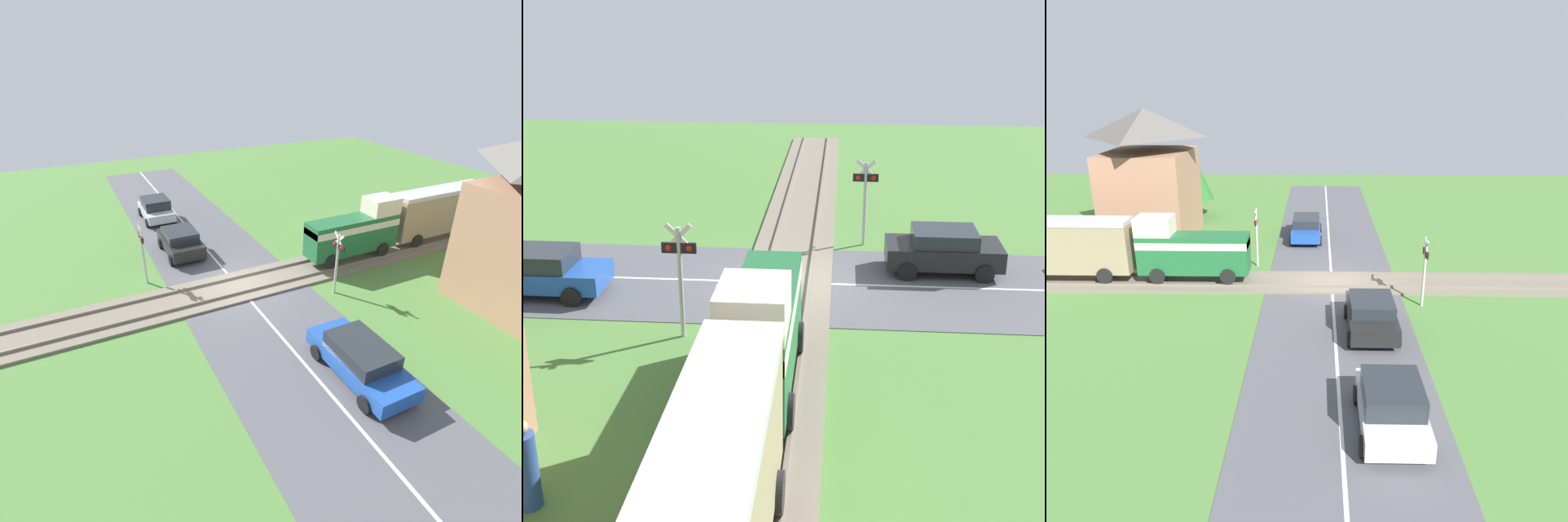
% 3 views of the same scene
% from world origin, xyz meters
% --- Properties ---
extents(ground_plane, '(60.00, 60.00, 0.00)m').
position_xyz_m(ground_plane, '(0.00, 0.00, 0.00)').
color(ground_plane, '#4C7A38').
extents(road_surface, '(48.00, 6.40, 0.02)m').
position_xyz_m(road_surface, '(0.00, 0.00, 0.01)').
color(road_surface, '#515156').
rests_on(road_surface, ground_plane).
extents(track_bed, '(2.80, 48.00, 0.24)m').
position_xyz_m(track_bed, '(0.00, 0.00, 0.07)').
color(track_bed, '#756B5B').
rests_on(track_bed, ground_plane).
extents(train, '(1.58, 12.44, 3.18)m').
position_xyz_m(train, '(0.00, 10.46, 1.86)').
color(train, '#1E6033').
rests_on(train, track_bed).
extents(car_near_crossing, '(3.72, 2.03, 1.46)m').
position_xyz_m(car_near_crossing, '(-5.00, -1.44, 0.77)').
color(car_near_crossing, black).
rests_on(car_near_crossing, ground_plane).
extents(car_far_side, '(4.35, 1.94, 1.42)m').
position_xyz_m(car_far_side, '(7.55, 1.44, 0.75)').
color(car_far_side, '#1E4CA8').
rests_on(car_far_side, ground_plane).
extents(car_behind_queue, '(3.62, 2.01, 1.52)m').
position_xyz_m(car_behind_queue, '(-10.98, -1.44, 0.79)').
color(car_behind_queue, silver).
rests_on(car_behind_queue, ground_plane).
extents(crossing_signal_west_approach, '(0.90, 0.18, 3.16)m').
position_xyz_m(crossing_signal_west_approach, '(-2.47, -3.97, 2.02)').
color(crossing_signal_west_approach, '#B7B7B7').
rests_on(crossing_signal_west_approach, ground_plane).
extents(crossing_signal_east_approach, '(0.90, 0.18, 3.16)m').
position_xyz_m(crossing_signal_east_approach, '(2.47, 3.97, 2.02)').
color(crossing_signal_east_approach, '#B7B7B7').
rests_on(crossing_signal_east_approach, ground_plane).
extents(station_building, '(6.15, 5.28, 7.98)m').
position_xyz_m(station_building, '(7.44, 11.03, 3.89)').
color(station_building, '#AD7A5B').
rests_on(station_building, ground_plane).
extents(pedestrian_by_station, '(0.43, 0.43, 1.75)m').
position_xyz_m(pedestrian_by_station, '(3.76, 10.93, 0.80)').
color(pedestrian_by_station, '#2D4C8E').
rests_on(pedestrian_by_station, ground_plane).
extents(tree_by_station, '(2.54, 2.54, 4.35)m').
position_xyz_m(tree_by_station, '(12.79, 9.56, 2.82)').
color(tree_by_station, brown).
rests_on(tree_by_station, ground_plane).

